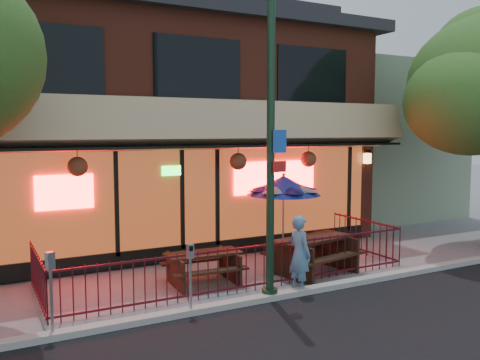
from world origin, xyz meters
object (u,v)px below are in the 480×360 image
object	(u,v)px
patio_umbrella	(283,185)
parking_meter_near	(190,267)
pedestrian	(300,254)
picnic_table_right	(313,250)
street_light	(271,144)
parking_meter_far	(51,280)
picnic_table_left	(203,263)

from	to	relation	value
patio_umbrella	parking_meter_near	distance (m)	4.95
pedestrian	picnic_table_right	bearing A→B (deg)	-53.37
street_light	parking_meter_far	distance (m)	4.73
patio_umbrella	parking_meter_near	size ratio (longest dim) A/B	1.71
picnic_table_right	street_light	bearing A→B (deg)	-149.60
picnic_table_right	parking_meter_far	xyz separation A→B (m)	(-6.08, -1.10, 0.40)
street_light	patio_umbrella	bearing A→B (deg)	52.90
picnic_table_left	street_light	bearing A→B (deg)	-62.49
picnic_table_right	parking_meter_far	size ratio (longest dim) A/B	1.59
patio_umbrella	parking_meter_far	size ratio (longest dim) A/B	1.58
picnic_table_left	parking_meter_near	xyz separation A→B (m)	(-0.97, -1.62, 0.43)
picnic_table_right	parking_meter_near	xyz separation A→B (m)	(-3.65, -1.18, 0.33)
parking_meter_far	parking_meter_near	bearing A→B (deg)	-1.88
parking_meter_near	picnic_table_right	bearing A→B (deg)	17.91
pedestrian	parking_meter_near	xyz separation A→B (m)	(-2.53, -0.13, 0.08)
patio_umbrella	parking_meter_near	world-z (taller)	patio_umbrella
street_light	parking_meter_near	size ratio (longest dim) A/B	5.25
picnic_table_right	parking_meter_near	world-z (taller)	parking_meter_near
picnic_table_right	pedestrian	distance (m)	1.56
picnic_table_left	picnic_table_right	world-z (taller)	picnic_table_right
pedestrian	patio_umbrella	bearing A→B (deg)	-32.80
street_light	picnic_table_right	bearing A→B (deg)	30.40
parking_meter_far	patio_umbrella	bearing A→B (deg)	23.89
picnic_table_left	pedestrian	distance (m)	2.18
parking_meter_near	patio_umbrella	bearing A→B (deg)	36.50
street_light	parking_meter_far	world-z (taller)	street_light
street_light	patio_umbrella	distance (m)	3.71
pedestrian	parking_meter_near	bearing A→B (deg)	86.49
street_light	pedestrian	bearing A→B (deg)	4.00
picnic_table_right	pedestrian	xyz separation A→B (m)	(-1.12, -1.05, 0.25)
picnic_table_left	parking_meter_far	world-z (taller)	parking_meter_far
patio_umbrella	parking_meter_far	bearing A→B (deg)	-156.11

